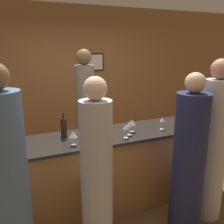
% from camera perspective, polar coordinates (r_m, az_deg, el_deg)
% --- Properties ---
extents(ground_plane, '(14.00, 14.00, 0.00)m').
position_cam_1_polar(ground_plane, '(3.63, 1.87, -19.68)').
color(ground_plane, brown).
extents(back_wall, '(8.00, 0.08, 2.80)m').
position_cam_1_polar(back_wall, '(4.95, -8.26, 7.09)').
color(back_wall, olive).
rests_on(back_wall, ground_plane).
extents(bar_counter, '(3.09, 0.69, 1.00)m').
position_cam_1_polar(bar_counter, '(3.37, 1.94, -12.65)').
color(bar_counter, '#996638').
rests_on(bar_counter, ground_plane).
extents(bartender, '(0.30, 0.30, 2.02)m').
position_cam_1_polar(bartender, '(3.87, -6.05, -1.62)').
color(bartender, gray).
rests_on(bartender, ground_plane).
extents(guest_0, '(0.31, 0.31, 1.80)m').
position_cam_1_polar(guest_0, '(2.48, -3.52, -14.27)').
color(guest_0, '#B2B2B7').
rests_on(guest_0, ground_plane).
extents(guest_1, '(0.36, 0.36, 1.80)m').
position_cam_1_polar(guest_1, '(2.92, 17.13, -10.55)').
color(guest_1, '#1E234C').
rests_on(guest_1, ground_plane).
extents(guest_2, '(0.32, 0.32, 1.93)m').
position_cam_1_polar(guest_2, '(3.19, 22.04, -7.35)').
color(guest_2, '#B2B2B7').
rests_on(guest_2, ground_plane).
extents(guest_3, '(0.34, 0.34, 1.94)m').
position_cam_1_polar(guest_3, '(2.32, -22.62, -15.94)').
color(guest_3, '#4C6B93').
rests_on(guest_3, ground_plane).
extents(wine_bottle_1, '(0.08, 0.08, 0.30)m').
position_cam_1_polar(wine_bottle_1, '(3.04, -10.96, -3.42)').
color(wine_bottle_1, black).
rests_on(wine_bottle_1, bar_counter).
extents(ice_bucket, '(0.16, 0.16, 0.20)m').
position_cam_1_polar(ice_bucket, '(3.70, 16.28, -0.77)').
color(ice_bucket, '#9E9993').
rests_on(ice_bucket, bar_counter).
extents(wine_glass_0, '(0.06, 0.06, 0.16)m').
position_cam_1_polar(wine_glass_0, '(3.30, 11.43, -1.82)').
color(wine_glass_0, silver).
rests_on(wine_glass_0, bar_counter).
extents(wine_glass_1, '(0.07, 0.07, 0.16)m').
position_cam_1_polar(wine_glass_1, '(2.76, -22.54, -6.11)').
color(wine_glass_1, silver).
rests_on(wine_glass_1, bar_counter).
extents(wine_glass_2, '(0.07, 0.07, 0.18)m').
position_cam_1_polar(wine_glass_2, '(3.04, 4.04, -2.77)').
color(wine_glass_2, silver).
rests_on(wine_glass_2, bar_counter).
extents(wine_glass_3, '(0.07, 0.07, 0.17)m').
position_cam_1_polar(wine_glass_3, '(2.94, 3.17, -3.50)').
color(wine_glass_3, silver).
rests_on(wine_glass_3, bar_counter).
extents(wine_glass_4, '(0.07, 0.07, 0.18)m').
position_cam_1_polar(wine_glass_4, '(3.52, 20.00, -1.28)').
color(wine_glass_4, silver).
rests_on(wine_glass_4, bar_counter).
extents(wine_glass_5, '(0.08, 0.08, 0.16)m').
position_cam_1_polar(wine_glass_5, '(3.16, 4.65, -2.41)').
color(wine_glass_5, silver).
rests_on(wine_glass_5, bar_counter).
extents(wine_glass_6, '(0.07, 0.07, 0.17)m').
position_cam_1_polar(wine_glass_6, '(3.83, 20.56, -0.12)').
color(wine_glass_6, silver).
rests_on(wine_glass_6, bar_counter).
extents(wine_glass_7, '(0.08, 0.08, 0.16)m').
position_cam_1_polar(wine_glass_7, '(2.76, -8.87, -5.15)').
color(wine_glass_7, silver).
rests_on(wine_glass_7, bar_counter).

